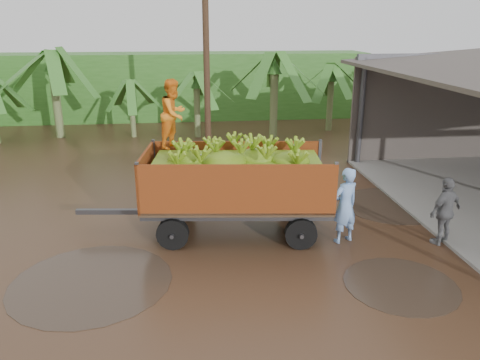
# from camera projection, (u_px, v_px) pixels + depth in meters

# --- Properties ---
(ground) EXTENTS (100.00, 100.00, 0.00)m
(ground) POSITION_uv_depth(u_px,v_px,m) (237.00, 232.00, 12.13)
(ground) COLOR black
(ground) RESTS_ON ground
(hedge_north) EXTENTS (22.00, 3.00, 3.60)m
(hedge_north) POSITION_uv_depth(u_px,v_px,m) (171.00, 86.00, 26.41)
(hedge_north) COLOR #2D661E
(hedge_north) RESTS_ON ground
(banana_trailer) EXTENTS (6.52, 2.73, 3.87)m
(banana_trailer) POSITION_uv_depth(u_px,v_px,m) (235.00, 180.00, 11.75)
(banana_trailer) COLOR #A54517
(banana_trailer) RESTS_ON ground
(man_blue) EXTENTS (0.81, 0.68, 1.91)m
(man_blue) POSITION_uv_depth(u_px,v_px,m) (345.00, 205.00, 11.34)
(man_blue) COLOR #7FA9E8
(man_blue) RESTS_ON ground
(man_grey) EXTENTS (1.09, 0.78, 1.71)m
(man_grey) POSITION_uv_depth(u_px,v_px,m) (445.00, 211.00, 11.25)
(man_grey) COLOR slate
(man_grey) RESTS_ON ground
(utility_pole) EXTENTS (1.20, 0.24, 7.23)m
(utility_pole) POSITION_uv_depth(u_px,v_px,m) (207.00, 64.00, 17.68)
(utility_pole) COLOR #47301E
(utility_pole) RESTS_ON ground
(banana_plants) EXTENTS (25.34, 20.66, 4.20)m
(banana_plants) POSITION_uv_depth(u_px,v_px,m) (65.00, 119.00, 16.92)
(banana_plants) COLOR #2D661E
(banana_plants) RESTS_ON ground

